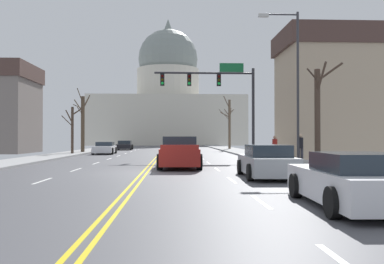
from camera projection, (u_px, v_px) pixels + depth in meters
name	position (u px, v px, depth m)	size (l,w,h in m)	color
ground	(144.00, 172.00, 18.56)	(20.00, 180.00, 0.20)	#4C4C51
signal_gantry	(219.00, 89.00, 32.35)	(7.91, 0.41, 7.34)	#28282D
street_lamp_right	(293.00, 74.00, 22.74)	(2.26, 0.24, 8.43)	#333338
capitol_building	(168.00, 104.00, 91.99)	(32.10, 23.01, 28.22)	beige
sedan_near_00	(183.00, 153.00, 27.90)	(2.05, 4.43, 1.13)	#9EA3A8
pickup_truck_near_01	(180.00, 153.00, 22.00)	(2.28, 5.70, 1.65)	maroon
sedan_near_02	(267.00, 162.00, 16.39)	(2.05, 4.51, 1.31)	#9EA3A8
sedan_near_03	(352.00, 181.00, 9.42)	(2.16, 4.61, 1.26)	silver
sedan_oncoming_00	(105.00, 148.00, 39.70)	(2.08, 4.51, 1.17)	silver
sedan_oncoming_01	(125.00, 145.00, 53.42)	(2.16, 4.72, 1.19)	black
flank_building_01	(371.00, 94.00, 32.48)	(14.48, 6.42, 9.98)	tan
bare_tree_00	(318.00, 112.00, 21.65)	(1.89, 2.45, 5.33)	#423328
bare_tree_01	(72.00, 128.00, 37.73)	(1.70, 2.51, 4.27)	#423328
bare_tree_02	(229.00, 122.00, 53.41)	(2.08, 2.39, 6.83)	brown
bare_tree_03	(83.00, 122.00, 41.80)	(1.64, 2.50, 6.37)	#4C3D2D
pedestrian_00	(275.00, 146.00, 27.67)	(0.35, 0.34, 1.58)	black
pedestrian_01	(300.00, 146.00, 24.20)	(0.35, 0.34, 1.68)	#33333D
bicycle_parked	(320.00, 163.00, 17.83)	(0.12, 1.77, 0.85)	black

